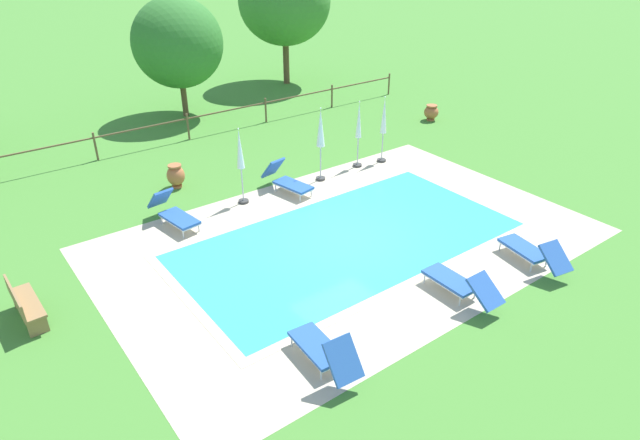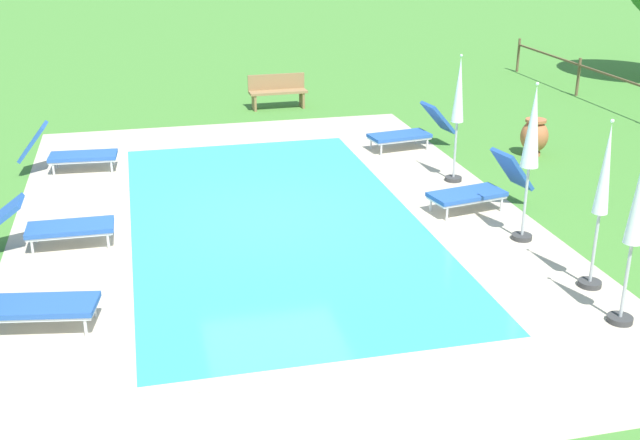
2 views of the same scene
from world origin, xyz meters
name	(u,v)px [view 1 (image 1 of 2)]	position (x,y,z in m)	size (l,w,h in m)	color
ground_plane	(349,240)	(0.00, 0.00, 0.00)	(160.00, 160.00, 0.00)	#478433
pool_deck_paving	(349,240)	(0.00, 0.00, 0.00)	(13.00, 8.48, 0.01)	beige
swimming_pool_water	(349,240)	(0.00, 0.00, 0.01)	(9.21, 4.69, 0.01)	#38C6D1
pool_coping_rim	(349,239)	(0.00, 0.00, 0.01)	(9.69, 5.17, 0.01)	beige
sun_lounger_north_near_steps	(287,180)	(0.36, 3.56, 0.40)	(0.94, 1.93, 1.00)	#2856A8
sun_lounger_north_mid	(533,251)	(2.93, -3.70, 0.38)	(0.94, 2.05, 0.87)	#2856A8
sun_lounger_north_far	(324,350)	(-3.49, -3.46, 0.40)	(0.73, 1.89, 0.99)	#2856A8
sun_lounger_north_end	(460,283)	(0.39, -3.52, 0.37)	(0.62, 2.01, 0.83)	#2856A8
sun_lounger_south_near_corner	(174,213)	(-3.46, 3.65, 0.39)	(0.87, 1.96, 0.96)	#2856A8
patio_umbrella_closed_row_west	(359,127)	(3.51, 3.80, 1.46)	(0.32, 0.32, 2.37)	#383838
patio_umbrella_closed_row_mid_west	(321,132)	(1.77, 3.66, 1.67)	(0.32, 0.32, 2.50)	#383838
patio_umbrella_closed_row_centre	(240,156)	(-1.18, 3.72, 1.55)	(0.32, 0.32, 2.42)	#383838
patio_umbrella_closed_row_mid_east	(384,121)	(4.51, 3.62, 1.51)	(0.32, 0.32, 2.40)	#383838
wooden_bench_lawn_side	(24,303)	(-7.82, 1.53, 0.47)	(0.49, 1.51, 0.87)	#937047
terracotta_urn_near_fence	(431,112)	(9.40, 5.80, 0.37)	(0.62, 0.62, 0.68)	#B7663D
terracotta_urn_by_tree	(176,175)	(-2.36, 6.00, 0.42)	(0.58, 0.58, 0.79)	#B7663D
perimeter_fence	(188,122)	(-0.09, 9.93, 0.70)	(21.74, 0.08, 1.05)	brown
tree_west_mid	(178,43)	(1.11, 12.84, 3.16)	(3.81, 3.81, 5.04)	brown
tree_centre	(284,1)	(7.84, 14.80, 4.13)	(4.65, 4.65, 6.30)	brown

